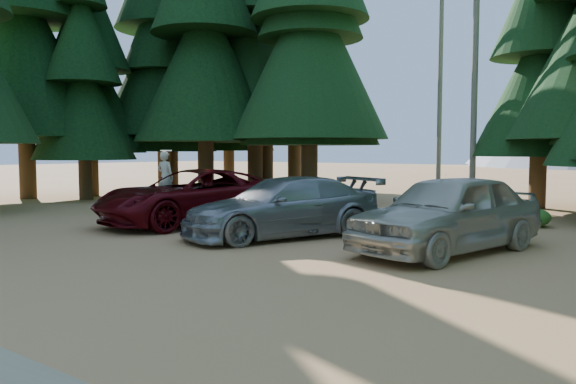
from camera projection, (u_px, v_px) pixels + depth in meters
name	position (u px, v px, depth m)	size (l,w,h in m)	color
ground	(196.00, 264.00, 11.33)	(160.00, 160.00, 0.00)	tan
forest_belt_north	(456.00, 206.00, 23.37)	(36.00, 7.00, 22.00)	black
forest_belt_west	(5.00, 205.00, 23.71)	(6.00, 22.00, 22.00)	black
snag_front	(475.00, 56.00, 22.05)	(0.24, 0.24, 12.00)	#71685A
snag_back	(440.00, 88.00, 24.51)	(0.20, 0.20, 10.00)	#71685A
red_pickup	(193.00, 197.00, 17.51)	(2.84, 6.15, 1.71)	#54070D
silver_minivan_center	(283.00, 207.00, 14.88)	(2.23, 5.48, 1.59)	#94969B
silver_minivan_right	(448.00, 213.00, 12.62)	(2.11, 5.25, 1.79)	beige
frisbee_player	(165.00, 177.00, 18.39)	(0.68, 0.50, 1.74)	beige
log_left	(393.00, 214.00, 18.90)	(0.33, 0.33, 4.57)	#71685A
log_mid	(464.00, 215.00, 18.53)	(0.31, 0.31, 3.71)	#71685A
shrub_far_left	(242.00, 201.00, 22.82)	(0.88, 0.88, 0.48)	#2E6E21
shrub_left	(316.00, 207.00, 20.88)	(0.71, 0.71, 0.39)	#2E6E21
shrub_center_left	(394.00, 217.00, 17.12)	(0.92, 0.92, 0.51)	#2E6E21
shrub_center_right	(372.00, 220.00, 16.56)	(0.93, 0.93, 0.51)	#2E6E21
shrub_right	(434.00, 223.00, 15.44)	(1.11, 1.11, 0.61)	#2E6E21
shrub_far_right	(532.00, 217.00, 16.90)	(1.04, 1.04, 0.57)	#2E6E21
shrub_edge_west	(129.00, 203.00, 22.48)	(0.63, 0.63, 0.35)	#2E6E21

